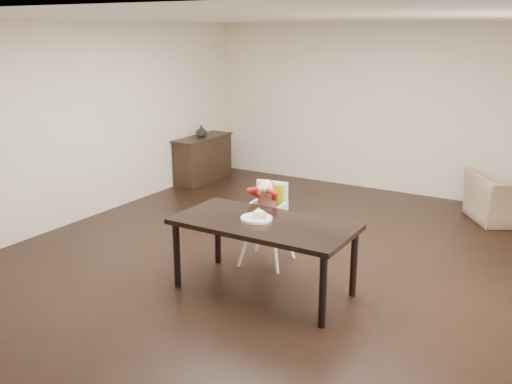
% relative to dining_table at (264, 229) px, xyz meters
% --- Properties ---
extents(ground, '(7.00, 7.00, 0.00)m').
position_rel_dining_table_xyz_m(ground, '(-0.35, 0.84, -0.67)').
color(ground, black).
rests_on(ground, ground).
extents(room_walls, '(6.02, 7.02, 2.71)m').
position_rel_dining_table_xyz_m(room_walls, '(-0.35, 0.84, 1.18)').
color(room_walls, beige).
rests_on(room_walls, ground).
extents(dining_table, '(1.80, 0.90, 0.75)m').
position_rel_dining_table_xyz_m(dining_table, '(0.00, 0.00, 0.00)').
color(dining_table, black).
rests_on(dining_table, ground).
extents(high_chair, '(0.45, 0.45, 0.98)m').
position_rel_dining_table_xyz_m(high_chair, '(-0.35, 0.69, 0.02)').
color(high_chair, white).
rests_on(high_chair, ground).
extents(plate, '(0.36, 0.36, 0.09)m').
position_rel_dining_table_xyz_m(plate, '(-0.08, 0.01, 0.11)').
color(plate, white).
rests_on(plate, dining_table).
extents(sideboard, '(0.44, 1.26, 0.79)m').
position_rel_dining_table_xyz_m(sideboard, '(-3.13, 3.27, -0.27)').
color(sideboard, black).
rests_on(sideboard, ground).
extents(vase, '(0.23, 0.23, 0.19)m').
position_rel_dining_table_xyz_m(vase, '(-3.13, 3.25, 0.22)').
color(vase, '#99999E').
rests_on(vase, sideboard).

